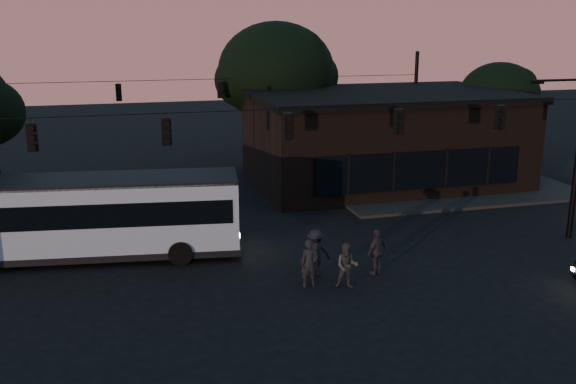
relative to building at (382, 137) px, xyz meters
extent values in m
plane|color=black|center=(-9.00, -15.97, -2.71)|extent=(120.00, 120.00, 0.00)
cube|color=black|center=(3.00, -1.97, -2.63)|extent=(14.00, 10.00, 0.15)
cube|color=black|center=(0.00, 0.03, -0.21)|extent=(15.00, 10.00, 5.00)
cube|color=black|center=(0.00, 0.03, 2.49)|extent=(15.40, 10.40, 0.40)
cube|color=black|center=(0.00, -5.09, -0.91)|extent=(11.50, 0.18, 2.00)
cylinder|color=black|center=(-5.00, 6.03, -0.71)|extent=(0.44, 0.44, 4.00)
ellipsoid|color=black|center=(-5.00, 6.03, 3.49)|extent=(7.60, 7.60, 6.46)
cylinder|color=black|center=(9.00, 2.03, -1.21)|extent=(0.44, 0.44, 3.00)
ellipsoid|color=black|center=(9.00, 2.03, 1.94)|extent=(5.20, 5.20, 4.42)
cylinder|color=black|center=(-9.00, -11.97, 3.49)|extent=(26.00, 0.03, 0.03)
cube|color=black|center=(-18.00, -11.97, 2.84)|extent=(0.34, 0.30, 1.00)
cube|color=black|center=(-13.50, -11.97, 2.84)|extent=(0.34, 0.30, 1.00)
cube|color=black|center=(-9.00, -11.97, 2.84)|extent=(0.34, 0.30, 1.00)
cube|color=black|center=(-4.50, -11.97, 2.84)|extent=(0.34, 0.30, 1.00)
cube|color=black|center=(0.00, -11.97, 2.84)|extent=(0.34, 0.30, 1.00)
cylinder|color=black|center=(4.00, 4.03, 1.04)|extent=(0.24, 0.24, 7.50)
cylinder|color=black|center=(-9.00, 4.03, 3.29)|extent=(26.00, 0.03, 0.03)
cube|color=black|center=(-15.00, 4.03, 2.64)|extent=(0.34, 0.30, 1.00)
cube|color=black|center=(-9.00, 4.03, 2.64)|extent=(0.34, 0.30, 1.00)
cube|color=black|center=(-3.00, 4.03, 2.64)|extent=(0.34, 0.30, 1.00)
cube|color=#A2B5CE|center=(-16.43, -9.09, -0.84)|extent=(11.97, 4.13, 2.77)
cube|color=black|center=(-16.43, -9.09, -0.58)|extent=(11.51, 4.11, 0.96)
cube|color=black|center=(-16.43, -9.09, 0.54)|extent=(11.97, 4.13, 0.16)
cube|color=black|center=(-16.43, -9.09, -2.33)|extent=(12.07, 4.21, 0.27)
cylinder|color=black|center=(-13.11, -10.86, -2.23)|extent=(0.99, 0.39, 0.96)
cylinder|color=black|center=(-12.77, -8.22, -2.23)|extent=(0.99, 0.39, 0.96)
imported|color=black|center=(-8.79, -14.22, -1.82)|extent=(0.68, 0.49, 1.77)
imported|color=#363531|center=(-7.52, -14.67, -1.87)|extent=(0.98, 0.86, 1.68)
imported|color=#28262F|center=(-5.98, -13.73, -1.82)|extent=(1.13, 0.88, 1.79)
imported|color=black|center=(-8.28, -13.31, -1.79)|extent=(1.20, 0.71, 1.83)
camera|label=1|loc=(-15.14, -35.00, 6.61)|focal=40.00mm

